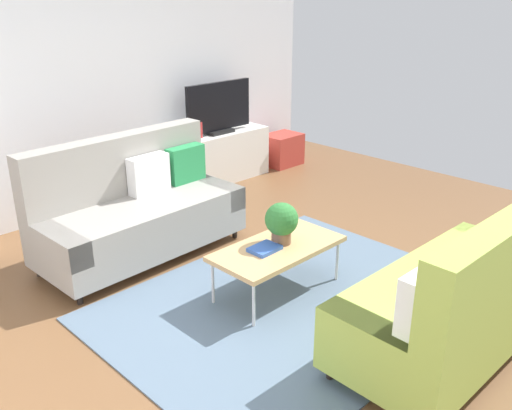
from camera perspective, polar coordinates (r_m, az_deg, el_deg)
name	(u,v)px	position (r m, az deg, el deg)	size (l,w,h in m)	color
ground_plane	(278,288)	(4.70, 2.33, -8.59)	(7.68, 7.68, 0.00)	brown
wall_far	(91,78)	(6.37, -16.66, 12.46)	(6.40, 0.12, 2.90)	silver
area_rug	(291,302)	(4.51, 3.63, -9.98)	(2.90, 2.20, 0.01)	slate
couch_beige	(138,209)	(5.24, -12.12, -0.39)	(1.93, 0.90, 1.10)	gray
couch_green	(462,296)	(3.98, 20.51, -8.76)	(1.91, 0.87, 1.10)	#A3BC4C
coffee_table	(278,249)	(4.47, 2.26, -4.57)	(1.10, 0.56, 0.42)	tan
tv_console	(219,157)	(7.18, -3.84, 4.98)	(1.40, 0.44, 0.64)	silver
tv	(219,109)	(7.01, -3.86, 9.90)	(1.00, 0.20, 0.64)	black
storage_trunk	(282,149)	(7.88, 2.72, 5.74)	(0.52, 0.40, 0.44)	#B2382D
potted_plant	(282,221)	(4.44, 2.65, -1.69)	(0.27, 0.27, 0.35)	brown
table_book_0	(265,249)	(4.38, 0.90, -4.53)	(0.24, 0.18, 0.03)	#3359B2
vase_0	(179,134)	(6.76, -7.94, 7.31)	(0.11, 0.11, 0.16)	#4C72B2
bottle_0	(195,133)	(6.80, -6.32, 7.36)	(0.04, 0.04, 0.14)	silver
bottle_1	(201,130)	(6.85, -5.72, 7.72)	(0.04, 0.04, 0.19)	red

